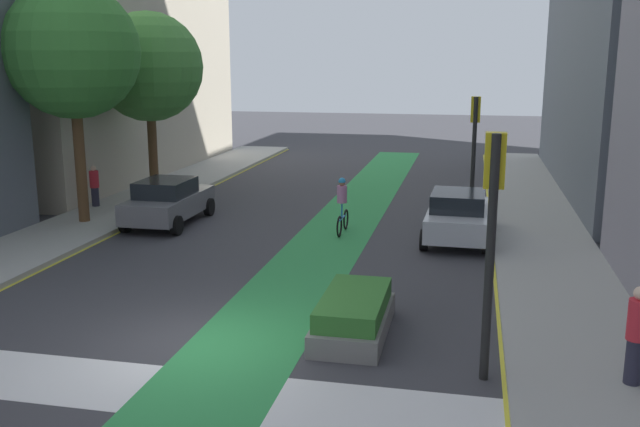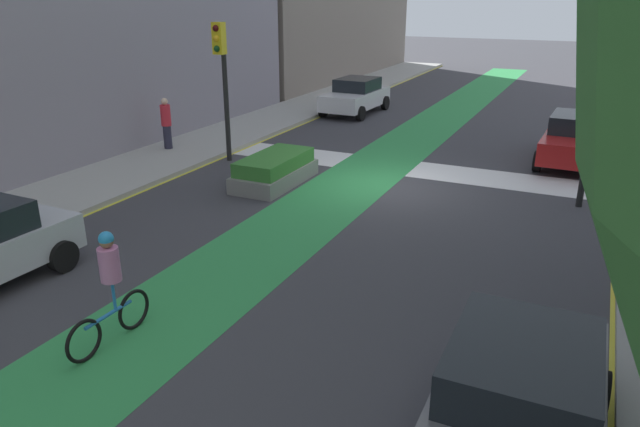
# 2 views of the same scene
# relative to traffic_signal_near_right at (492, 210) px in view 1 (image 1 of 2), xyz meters

# --- Properties ---
(ground_plane) EXTENTS (120.00, 120.00, 0.00)m
(ground_plane) POSITION_rel_traffic_signal_near_right_xyz_m (-5.61, 0.26, -3.06)
(ground_plane) COLOR #38383D
(bike_lane_paint) EXTENTS (2.40, 60.00, 0.01)m
(bike_lane_paint) POSITION_rel_traffic_signal_near_right_xyz_m (-4.62, 0.26, -3.06)
(bike_lane_paint) COLOR #2D8C47
(bike_lane_paint) RESTS_ON ground_plane
(crosswalk_band) EXTENTS (12.00, 1.80, 0.01)m
(crosswalk_band) POSITION_rel_traffic_signal_near_right_xyz_m (-5.61, -1.74, -3.06)
(crosswalk_band) COLOR silver
(crosswalk_band) RESTS_ON ground_plane
(sidewalk_right) EXTENTS (3.00, 60.00, 0.15)m
(sidewalk_right) POSITION_rel_traffic_signal_near_right_xyz_m (1.89, 0.26, -2.99)
(sidewalk_right) COLOR #9E9E99
(sidewalk_right) RESTS_ON ground_plane
(curb_stripe_right) EXTENTS (0.16, 60.00, 0.01)m
(curb_stripe_right) POSITION_rel_traffic_signal_near_right_xyz_m (0.39, 0.26, -3.06)
(curb_stripe_right) COLOR yellow
(curb_stripe_right) RESTS_ON ground_plane
(traffic_signal_near_right) EXTENTS (0.35, 0.52, 4.38)m
(traffic_signal_near_right) POSITION_rel_traffic_signal_near_right_xyz_m (0.00, 0.00, 0.00)
(traffic_signal_near_right) COLOR black
(traffic_signal_near_right) RESTS_ON ground_plane
(traffic_signal_far_right) EXTENTS (0.35, 0.52, 4.20)m
(traffic_signal_far_right) POSITION_rel_traffic_signal_near_right_xyz_m (-0.30, 14.73, -0.11)
(traffic_signal_far_right) COLOR black
(traffic_signal_far_right) RESTS_ON ground_plane
(car_grey_left_far) EXTENTS (2.04, 4.21, 1.57)m
(car_grey_left_far) POSITION_rel_traffic_signal_near_right_xyz_m (-10.48, 9.88, -2.26)
(car_grey_left_far) COLOR slate
(car_grey_left_far) RESTS_ON ground_plane
(car_silver_right_far) EXTENTS (2.10, 4.24, 1.57)m
(car_silver_right_far) POSITION_rel_traffic_signal_near_right_xyz_m (-0.71, 9.70, -2.26)
(car_silver_right_far) COLOR #B2B7BF
(car_silver_right_far) RESTS_ON ground_plane
(cyclist_in_lane) EXTENTS (0.32, 1.73, 1.86)m
(cyclist_in_lane) POSITION_rel_traffic_signal_near_right_xyz_m (-4.39, 9.79, -2.09)
(cyclist_in_lane) COLOR black
(cyclist_in_lane) RESTS_ON ground_plane
(pedestrian_sidewalk_right_a) EXTENTS (0.34, 0.34, 1.73)m
(pedestrian_sidewalk_right_a) POSITION_rel_traffic_signal_near_right_xyz_m (2.47, -0.08, -2.03)
(pedestrian_sidewalk_right_a) COLOR #262638
(pedestrian_sidewalk_right_a) RESTS_ON sidewalk_right
(pedestrian_sidewalk_left_a) EXTENTS (0.34, 0.34, 1.54)m
(pedestrian_sidewalk_left_a) POSITION_rel_traffic_signal_near_right_xyz_m (-14.12, 11.43, -2.14)
(pedestrian_sidewalk_left_a) COLOR #262638
(pedestrian_sidewalk_left_a) RESTS_ON sidewalk_left
(street_tree_near) EXTENTS (4.39, 4.39, 7.86)m
(street_tree_near) POSITION_rel_traffic_signal_near_right_xyz_m (-13.23, 9.09, 2.73)
(street_tree_near) COLOR brown
(street_tree_near) RESTS_ON sidewalk_left
(street_tree_far) EXTENTS (4.24, 4.24, 7.23)m
(street_tree_far) POSITION_rel_traffic_signal_near_right_xyz_m (-12.81, 13.76, 2.18)
(street_tree_far) COLOR brown
(street_tree_far) RESTS_ON sidewalk_left
(median_planter) EXTENTS (1.38, 2.96, 0.85)m
(median_planter) POSITION_rel_traffic_signal_near_right_xyz_m (-2.62, 1.46, -2.66)
(median_planter) COLOR slate
(median_planter) RESTS_ON ground_plane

